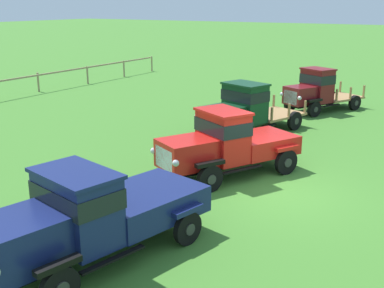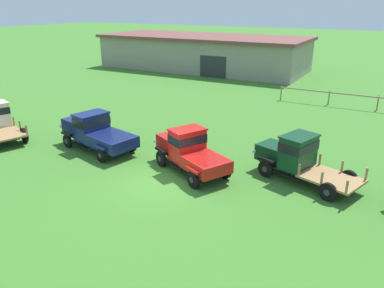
% 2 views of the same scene
% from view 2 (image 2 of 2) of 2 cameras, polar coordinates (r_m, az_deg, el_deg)
% --- Properties ---
extents(ground_plane, '(240.00, 240.00, 0.00)m').
position_cam_2_polar(ground_plane, '(17.79, -4.84, -5.96)').
color(ground_plane, '#3D7528').
extents(farm_shed, '(26.04, 10.80, 4.16)m').
position_cam_2_polar(farm_shed, '(49.31, 1.73, 13.82)').
color(farm_shed, gray).
rests_on(farm_shed, ground).
extents(vintage_truck_second_in_line, '(5.57, 3.12, 2.09)m').
position_cam_2_polar(vintage_truck_second_in_line, '(22.18, -14.48, 1.85)').
color(vintage_truck_second_in_line, black).
rests_on(vintage_truck_second_in_line, ground).
extents(vintage_truck_midrow_center, '(4.98, 3.65, 2.17)m').
position_cam_2_polar(vintage_truck_midrow_center, '(18.63, -0.41, -0.99)').
color(vintage_truck_midrow_center, black).
rests_on(vintage_truck_midrow_center, ground).
extents(vintage_truck_far_side, '(5.44, 3.37, 2.18)m').
position_cam_2_polar(vintage_truck_far_side, '(18.55, 15.49, -1.74)').
color(vintage_truck_far_side, black).
rests_on(vintage_truck_far_side, ground).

